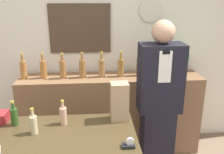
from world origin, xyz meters
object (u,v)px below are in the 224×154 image
(paper_bag, at_px, (119,102))
(tape_dispenser, at_px, (129,144))
(potted_plant, at_px, (176,57))
(shopkeeper, at_px, (159,104))

(paper_bag, bearing_deg, tape_dispenser, -86.63)
(potted_plant, xyz_separation_m, tape_dispenser, (-0.78, -1.41, -0.26))
(potted_plant, distance_m, paper_bag, 1.28)
(shopkeeper, xyz_separation_m, tape_dispenser, (-0.44, -0.85, 0.10))
(shopkeeper, relative_size, paper_bag, 5.28)
(potted_plant, bearing_deg, paper_bag, -128.66)
(paper_bag, distance_m, tape_dispenser, 0.43)
(shopkeeper, bearing_deg, tape_dispenser, -117.28)
(tape_dispenser, bearing_deg, potted_plant, 61.19)
(shopkeeper, bearing_deg, paper_bag, -136.58)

